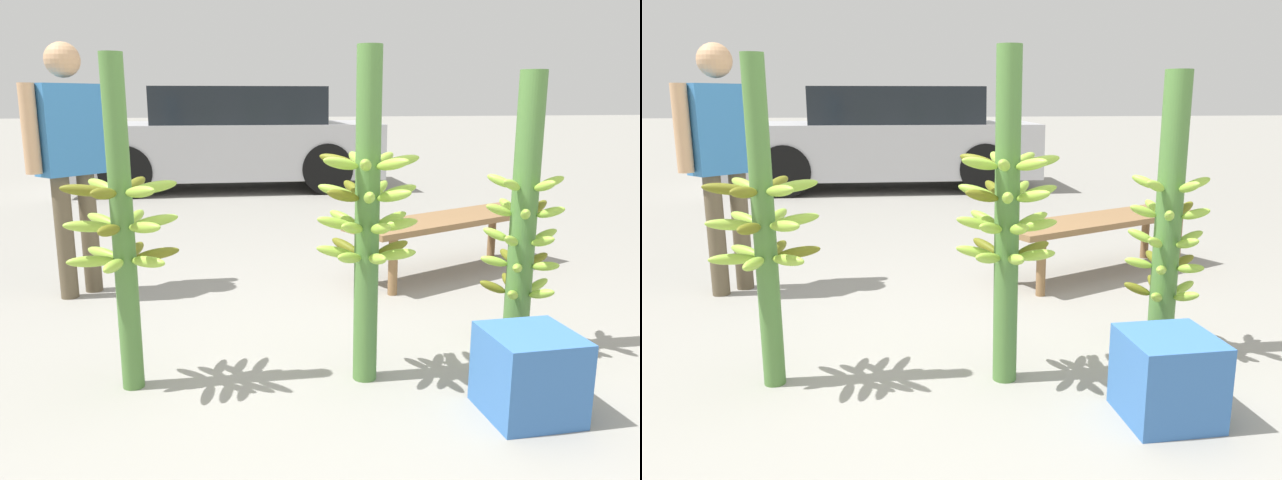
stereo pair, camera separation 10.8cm
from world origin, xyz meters
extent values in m
plane|color=gray|center=(0.00, 0.00, 0.00)|extent=(80.00, 80.00, 0.00)
cylinder|color=#4C7A38|center=(-0.90, 0.25, 0.70)|extent=(0.09, 0.09, 1.39)
ellipsoid|color=#656718|center=(-0.95, 0.12, 0.86)|extent=(0.11, 0.20, 0.07)
ellipsoid|color=#93BC3D|center=(-0.82, 0.15, 0.86)|extent=(0.16, 0.18, 0.07)
ellipsoid|color=#93BC3D|center=(-0.77, 0.27, 0.86)|extent=(0.20, 0.08, 0.07)
ellipsoid|color=#656718|center=(-0.85, 0.37, 0.86)|extent=(0.11, 0.20, 0.07)
ellipsoid|color=#93BC3D|center=(-0.99, 0.35, 0.86)|extent=(0.16, 0.18, 0.07)
ellipsoid|color=#656718|center=(-1.03, 0.23, 0.86)|extent=(0.20, 0.08, 0.07)
ellipsoid|color=#93BC3D|center=(-0.86, 0.38, 0.72)|extent=(0.10, 0.20, 0.07)
ellipsoid|color=#93BC3D|center=(-0.99, 0.35, 0.72)|extent=(0.16, 0.17, 0.07)
ellipsoid|color=#93BC3D|center=(-1.03, 0.22, 0.72)|extent=(0.20, 0.09, 0.07)
ellipsoid|color=#656718|center=(-0.94, 0.12, 0.72)|extent=(0.10, 0.20, 0.07)
ellipsoid|color=#93BC3D|center=(-0.81, 0.15, 0.72)|extent=(0.16, 0.17, 0.07)
ellipsoid|color=#93BC3D|center=(-0.77, 0.28, 0.72)|extent=(0.20, 0.09, 0.07)
ellipsoid|color=#93BC3D|center=(-1.00, 0.34, 0.57)|extent=(0.17, 0.16, 0.06)
ellipsoid|color=#93BC3D|center=(-1.03, 0.21, 0.57)|extent=(0.19, 0.10, 0.06)
ellipsoid|color=#93BC3D|center=(-0.93, 0.12, 0.57)|extent=(0.09, 0.19, 0.06)
ellipsoid|color=#93BC3D|center=(-0.80, 0.16, 0.57)|extent=(0.17, 0.16, 0.06)
ellipsoid|color=#656718|center=(-0.77, 0.29, 0.57)|extent=(0.19, 0.10, 0.06)
ellipsoid|color=#656718|center=(-0.87, 0.38, 0.57)|extent=(0.09, 0.19, 0.06)
cylinder|color=#4C7A38|center=(0.10, 0.13, 0.71)|extent=(0.10, 0.10, 1.42)
ellipsoid|color=#93BC3D|center=(0.08, 0.26, 0.96)|extent=(0.06, 0.18, 0.08)
ellipsoid|color=#656718|center=(-0.01, 0.20, 0.96)|extent=(0.17, 0.13, 0.08)
ellipsoid|color=#93BC3D|center=(-0.03, 0.09, 0.96)|extent=(0.18, 0.10, 0.08)
ellipsoid|color=#93BC3D|center=(0.05, 0.01, 0.96)|extent=(0.10, 0.18, 0.08)
ellipsoid|color=#93BC3D|center=(0.17, 0.02, 0.96)|extent=(0.13, 0.17, 0.08)
ellipsoid|color=#93BC3D|center=(0.23, 0.11, 0.96)|extent=(0.18, 0.07, 0.08)
ellipsoid|color=#93BC3D|center=(0.19, 0.22, 0.96)|extent=(0.16, 0.15, 0.08)
ellipsoid|color=#93BC3D|center=(0.18, 0.03, 0.83)|extent=(0.14, 0.17, 0.09)
ellipsoid|color=#93BC3D|center=(0.23, 0.13, 0.83)|extent=(0.18, 0.05, 0.09)
ellipsoid|color=#93BC3D|center=(0.18, 0.23, 0.83)|extent=(0.14, 0.16, 0.09)
ellipsoid|color=#656718|center=(0.07, 0.26, 0.83)|extent=(0.08, 0.18, 0.09)
ellipsoid|color=#93BC3D|center=(-0.02, 0.19, 0.83)|extent=(0.18, 0.12, 0.09)
ellipsoid|color=#656718|center=(-0.02, 0.07, 0.83)|extent=(0.18, 0.12, 0.09)
ellipsoid|color=#93BC3D|center=(0.07, 0.00, 0.83)|extent=(0.08, 0.18, 0.09)
ellipsoid|color=#93BC3D|center=(0.02, 0.24, 0.70)|extent=(0.14, 0.17, 0.09)
ellipsoid|color=#93BC3D|center=(-0.03, 0.14, 0.70)|extent=(0.18, 0.06, 0.09)
ellipsoid|color=#93BC3D|center=(0.01, 0.03, 0.70)|extent=(0.15, 0.16, 0.09)
ellipsoid|color=#93BC3D|center=(0.12, 0.00, 0.70)|extent=(0.07, 0.18, 0.09)
ellipsoid|color=#93BC3D|center=(0.21, 0.06, 0.70)|extent=(0.17, 0.13, 0.09)
ellipsoid|color=#93BC3D|center=(0.22, 0.18, 0.70)|extent=(0.18, 0.11, 0.09)
ellipsoid|color=#93BC3D|center=(0.14, 0.25, 0.70)|extent=(0.09, 0.18, 0.09)
ellipsoid|color=#93BC3D|center=(0.11, 0.00, 0.58)|extent=(0.06, 0.18, 0.08)
ellipsoid|color=#93BC3D|center=(0.20, 0.06, 0.58)|extent=(0.17, 0.14, 0.08)
ellipsoid|color=#656718|center=(0.22, 0.17, 0.58)|extent=(0.18, 0.09, 0.08)
ellipsoid|color=#93BC3D|center=(0.14, 0.25, 0.58)|extent=(0.11, 0.18, 0.08)
ellipsoid|color=#656718|center=(0.03, 0.24, 0.58)|extent=(0.13, 0.17, 0.08)
ellipsoid|color=#93BC3D|center=(-0.03, 0.15, 0.58)|extent=(0.18, 0.07, 0.08)
ellipsoid|color=#93BC3D|center=(0.00, 0.04, 0.58)|extent=(0.16, 0.15, 0.08)
cylinder|color=#4C7A38|center=(0.91, 0.29, 0.67)|extent=(0.12, 0.12, 1.34)
ellipsoid|color=#93BC3D|center=(1.03, 0.28, 0.83)|extent=(0.14, 0.06, 0.08)
ellipsoid|color=#93BC3D|center=(0.96, 0.40, 0.83)|extent=(0.10, 0.14, 0.08)
ellipsoid|color=#93BC3D|center=(0.82, 0.37, 0.83)|extent=(0.13, 0.12, 0.08)
ellipsoid|color=#93BC3D|center=(0.80, 0.23, 0.83)|extent=(0.14, 0.11, 0.08)
ellipsoid|color=#93BC3D|center=(0.93, 0.17, 0.83)|extent=(0.07, 0.14, 0.08)
ellipsoid|color=#93BC3D|center=(0.86, 0.18, 0.70)|extent=(0.10, 0.14, 0.09)
ellipsoid|color=#93BC3D|center=(1.00, 0.21, 0.70)|extent=(0.13, 0.13, 0.09)
ellipsoid|color=#656718|center=(1.02, 0.35, 0.70)|extent=(0.14, 0.10, 0.09)
ellipsoid|color=#93BC3D|center=(0.89, 0.41, 0.70)|extent=(0.07, 0.14, 0.09)
ellipsoid|color=#93BC3D|center=(0.79, 0.31, 0.70)|extent=(0.14, 0.06, 0.09)
ellipsoid|color=#93BC3D|center=(0.94, 0.41, 0.57)|extent=(0.08, 0.15, 0.09)
ellipsoid|color=#93BC3D|center=(0.81, 0.36, 0.57)|extent=(0.14, 0.11, 0.09)
ellipsoid|color=#93BC3D|center=(0.81, 0.22, 0.57)|extent=(0.14, 0.12, 0.09)
ellipsoid|color=#93BC3D|center=(0.95, 0.18, 0.57)|extent=(0.09, 0.15, 0.09)
ellipsoid|color=#93BC3D|center=(1.03, 0.29, 0.57)|extent=(0.14, 0.05, 0.09)
ellipsoid|color=#656718|center=(1.03, 0.33, 0.45)|extent=(0.14, 0.09, 0.07)
ellipsoid|color=#656718|center=(0.91, 0.41, 0.45)|extent=(0.05, 0.14, 0.07)
ellipsoid|color=#93BC3D|center=(0.79, 0.33, 0.45)|extent=(0.14, 0.08, 0.07)
ellipsoid|color=#93BC3D|center=(0.84, 0.19, 0.45)|extent=(0.11, 0.14, 0.07)
ellipsoid|color=#93BC3D|center=(0.98, 0.19, 0.45)|extent=(0.12, 0.14, 0.07)
ellipsoid|color=#656718|center=(0.92, 0.41, 0.32)|extent=(0.05, 0.14, 0.09)
ellipsoid|color=#656718|center=(0.80, 0.34, 0.32)|extent=(0.14, 0.09, 0.09)
ellipsoid|color=#93BC3D|center=(0.83, 0.20, 0.32)|extent=(0.12, 0.13, 0.09)
ellipsoid|color=#93BC3D|center=(0.97, 0.19, 0.32)|extent=(0.11, 0.14, 0.09)
ellipsoid|color=#93BC3D|center=(1.03, 0.32, 0.32)|extent=(0.14, 0.07, 0.09)
cylinder|color=brown|center=(-1.40, 1.61, 0.38)|extent=(0.15, 0.15, 0.76)
cylinder|color=brown|center=(-1.27, 1.73, 0.38)|extent=(0.15, 0.15, 0.76)
cube|color=#3372B2|center=(-1.33, 1.67, 1.03)|extent=(0.40, 0.39, 0.54)
cylinder|color=tan|center=(-1.51, 1.51, 1.04)|extent=(0.13, 0.13, 0.51)
cylinder|color=tan|center=(-1.16, 1.83, 1.04)|extent=(0.13, 0.13, 0.51)
sphere|color=tan|center=(-1.33, 1.67, 1.44)|extent=(0.21, 0.21, 0.21)
cube|color=olive|center=(1.13, 1.66, 0.39)|extent=(1.62, 1.02, 0.04)
cylinder|color=olive|center=(0.47, 1.53, 0.18)|extent=(0.06, 0.06, 0.37)
cylinder|color=olive|center=(1.67, 2.06, 0.18)|extent=(0.06, 0.06, 0.37)
cylinder|color=olive|center=(0.59, 1.26, 0.18)|extent=(0.06, 0.06, 0.37)
cylinder|color=olive|center=(1.79, 1.78, 0.18)|extent=(0.06, 0.06, 0.37)
cube|color=#B7B7BC|center=(-0.12, 6.37, 0.53)|extent=(4.15, 1.95, 0.71)
cube|color=black|center=(0.04, 6.37, 1.13)|extent=(2.32, 1.71, 0.48)
cylinder|color=black|center=(-1.42, 5.67, 0.33)|extent=(0.67, 0.24, 0.66)
cylinder|color=black|center=(-1.33, 7.23, 0.33)|extent=(0.67, 0.24, 0.66)
cylinder|color=black|center=(1.09, 5.52, 0.33)|extent=(0.67, 0.24, 0.66)
cylinder|color=black|center=(1.18, 7.08, 0.33)|extent=(0.67, 0.24, 0.66)
cube|color=#386BB2|center=(0.63, -0.31, 0.17)|extent=(0.34, 0.34, 0.34)
camera|label=1|loc=(-0.61, -2.35, 1.21)|focal=35.00mm
camera|label=2|loc=(-0.51, -2.37, 1.21)|focal=35.00mm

